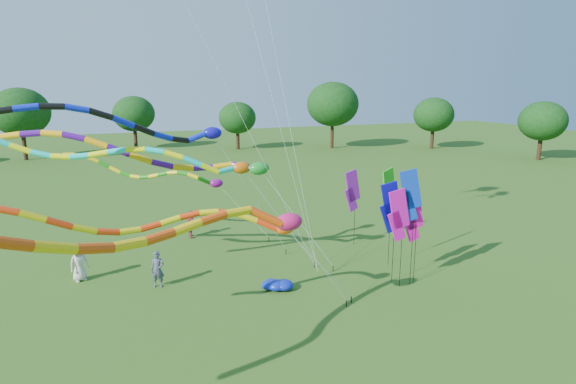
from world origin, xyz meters
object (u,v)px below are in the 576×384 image
object	(u,v)px
person_a	(79,263)
person_c	(192,224)
tube_kite_red	(183,223)
tube_kite_orange	(146,230)
blue_nylon_heap	(274,284)
person_b	(158,269)

from	to	relation	value
person_a	person_c	distance (m)	7.95
tube_kite_red	person_a	bearing A→B (deg)	120.08
tube_kite_orange	blue_nylon_heap	distance (m)	10.18
tube_kite_red	person_a	xyz separation A→B (m)	(-4.07, 6.86, -3.51)
tube_kite_orange	person_a	bearing A→B (deg)	81.77
tube_kite_orange	person_c	xyz separation A→B (m)	(3.73, 15.33, -4.52)
blue_nylon_heap	person_c	xyz separation A→B (m)	(-2.29, 8.96, 0.66)
person_a	person_c	xyz separation A→B (m)	(6.27, 4.89, -0.06)
blue_nylon_heap	person_b	distance (m)	5.50
tube_kite_red	person_b	size ratio (longest dim) A/B	7.70
person_a	tube_kite_red	bearing A→B (deg)	-81.95
tube_kite_red	person_b	world-z (taller)	tube_kite_red
person_a	blue_nylon_heap	bearing A→B (deg)	-48.09
person_b	person_c	world-z (taller)	person_b
person_c	person_a	bearing A→B (deg)	129.39
person_b	person_c	size ratio (longest dim) A/B	1.04
person_a	person_b	size ratio (longest dim) A/B	1.03
tube_kite_red	person_a	size ratio (longest dim) A/B	7.47
tube_kite_orange	person_b	distance (m)	9.50
tube_kite_orange	person_a	xyz separation A→B (m)	(-2.54, 10.44, -4.46)
person_a	person_b	world-z (taller)	person_a
tube_kite_red	person_c	world-z (taller)	tube_kite_red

